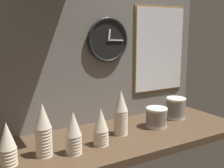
{
  "coord_description": "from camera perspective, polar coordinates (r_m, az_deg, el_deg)",
  "views": [
    {
      "loc": [
        -0.74,
        -1.26,
        0.57
      ],
      "look_at": [
        0.02,
        0.04,
        0.28
      ],
      "focal_mm": 45.0,
      "sensor_mm": 36.0,
      "label": 1
    }
  ],
  "objects": [
    {
      "name": "ground_plane",
      "position": [
        1.58,
        -0.04,
        -11.19
      ],
      "size": [
        1.6,
        0.56,
        0.04
      ],
      "primitive_type": "cube",
      "color": "#4C3826"
    },
    {
      "name": "cup_stack_left",
      "position": [
        1.33,
        -13.81,
        -9.01
      ],
      "size": [
        0.08,
        0.08,
        0.25
      ],
      "color": "beige",
      "rests_on": "ground_plane"
    },
    {
      "name": "menu_board",
      "position": [
        1.97,
        9.63,
        6.91
      ],
      "size": [
        0.42,
        0.01,
        0.58
      ],
      "color": "olive"
    },
    {
      "name": "cup_stack_far_left",
      "position": [
        1.3,
        -20.51,
        -11.32
      ],
      "size": [
        0.08,
        0.08,
        0.19
      ],
      "color": "beige",
      "rests_on": "ground_plane"
    },
    {
      "name": "cup_stack_center_left",
      "position": [
        1.34,
        -7.86,
        -9.75
      ],
      "size": [
        0.08,
        0.08,
        0.21
      ],
      "color": "beige",
      "rests_on": "ground_plane"
    },
    {
      "name": "wall_tiled_back",
      "position": [
        1.69,
        -4.67,
        9.25
      ],
      "size": [
        1.6,
        0.03,
        1.05
      ],
      "color": "slate",
      "rests_on": "ground_plane"
    },
    {
      "name": "wall_clock",
      "position": [
        1.72,
        -0.81,
        8.93
      ],
      "size": [
        0.28,
        0.03,
        0.28
      ],
      "color": "black"
    },
    {
      "name": "cup_stack_center_right",
      "position": [
        1.55,
        1.9,
        -5.83
      ],
      "size": [
        0.08,
        0.08,
        0.25
      ],
      "color": "beige",
      "rests_on": "ground_plane"
    },
    {
      "name": "bowl_stack_right",
      "position": [
        1.71,
        9.03,
        -6.57
      ],
      "size": [
        0.13,
        0.13,
        0.12
      ],
      "color": "beige",
      "rests_on": "ground_plane"
    },
    {
      "name": "bowl_stack_far_right",
      "position": [
        1.9,
        12.82,
        -4.67
      ],
      "size": [
        0.13,
        0.13,
        0.14
      ],
      "color": "beige",
      "rests_on": "ground_plane"
    },
    {
      "name": "cup_stack_center",
      "position": [
        1.43,
        -2.29,
        -8.65
      ],
      "size": [
        0.08,
        0.08,
        0.19
      ],
      "color": "beige",
      "rests_on": "ground_plane"
    }
  ]
}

